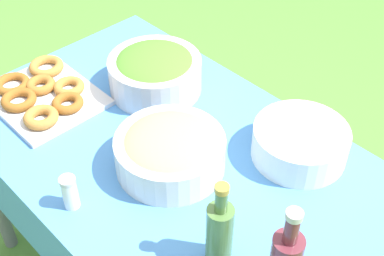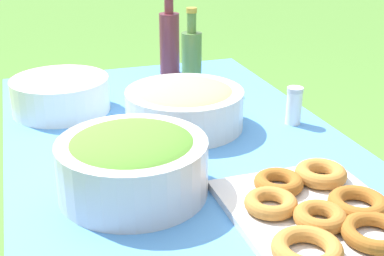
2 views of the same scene
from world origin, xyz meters
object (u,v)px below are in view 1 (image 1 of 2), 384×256
object	(u,v)px
plate_stack	(300,143)
salad_bowl	(155,71)
olive_oil_bottle	(220,232)
donut_platter	(43,94)
pasta_bowl	(170,150)

from	to	relation	value
plate_stack	salad_bowl	bearing A→B (deg)	10.12
plate_stack	olive_oil_bottle	bearing A→B (deg)	101.68
donut_platter	plate_stack	xyz separation A→B (m)	(-0.73, -0.39, 0.03)
donut_platter	olive_oil_bottle	distance (m)	0.82
salad_bowl	donut_platter	world-z (taller)	salad_bowl
salad_bowl	pasta_bowl	xyz separation A→B (m)	(-0.30, 0.20, -0.01)
salad_bowl	donut_platter	bearing A→B (deg)	54.99
olive_oil_bottle	pasta_bowl	bearing A→B (deg)	-21.45
salad_bowl	olive_oil_bottle	world-z (taller)	olive_oil_bottle
donut_platter	olive_oil_bottle	size ratio (longest dim) A/B	1.48
salad_bowl	olive_oil_bottle	bearing A→B (deg)	151.93
plate_stack	olive_oil_bottle	world-z (taller)	olive_oil_bottle
pasta_bowl	olive_oil_bottle	xyz separation A→B (m)	(-0.30, 0.12, 0.04)
salad_bowl	plate_stack	world-z (taller)	salad_bowl
donut_platter	olive_oil_bottle	xyz separation A→B (m)	(-0.81, 0.02, 0.08)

